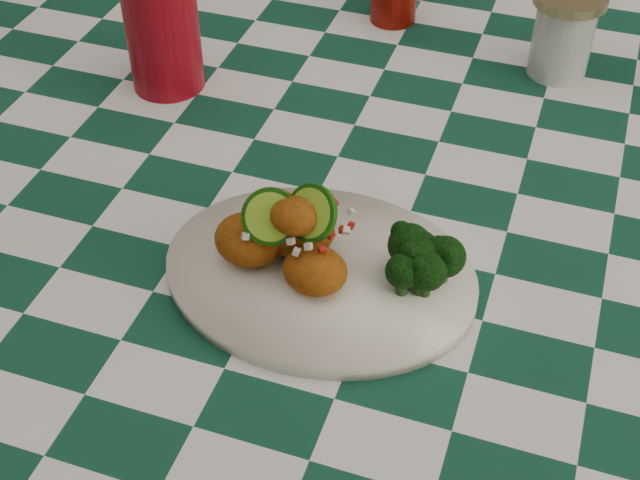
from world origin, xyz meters
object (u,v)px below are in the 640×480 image
(dining_table, at_px, (334,375))
(mason_jar, at_px, (563,34))
(red_tumbler, at_px, (162,29))
(plate, at_px, (320,275))
(fried_chicken_pile, at_px, (298,232))
(wooden_chair_left, at_px, (344,60))

(dining_table, xyz_separation_m, mason_jar, (0.21, 0.26, 0.45))
(dining_table, bearing_deg, red_tumbler, 163.19)
(red_tumbler, distance_m, mason_jar, 0.49)
(dining_table, height_order, red_tumbler, red_tumbler)
(dining_table, xyz_separation_m, plate, (0.05, -0.20, 0.40))
(dining_table, bearing_deg, fried_chicken_pile, -83.09)
(plate, xyz_separation_m, mason_jar, (0.16, 0.45, 0.05))
(plate, distance_m, wooden_chair_left, 1.00)
(plate, bearing_deg, red_tumbler, 137.28)
(dining_table, distance_m, wooden_chair_left, 0.74)
(mason_jar, bearing_deg, plate, -109.92)
(dining_table, bearing_deg, wooden_chair_left, 106.60)
(fried_chicken_pile, xyz_separation_m, wooden_chair_left, (-0.24, 0.90, -0.38))
(fried_chicken_pile, distance_m, mason_jar, 0.49)
(plate, height_order, wooden_chair_left, wooden_chair_left)
(dining_table, height_order, plate, plate)
(fried_chicken_pile, xyz_separation_m, mason_jar, (0.19, 0.45, -0.00))
(dining_table, height_order, wooden_chair_left, wooden_chair_left)
(red_tumbler, xyz_separation_m, mason_jar, (0.46, 0.18, -0.02))
(mason_jar, bearing_deg, wooden_chair_left, 133.13)
(plate, xyz_separation_m, wooden_chair_left, (-0.26, 0.90, -0.33))
(fried_chicken_pile, bearing_deg, wooden_chair_left, 104.57)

